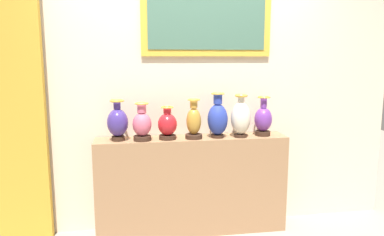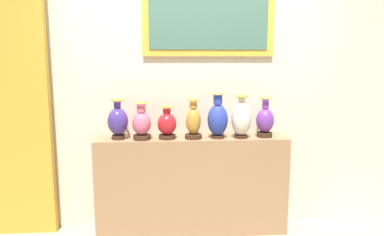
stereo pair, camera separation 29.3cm
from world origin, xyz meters
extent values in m
plane|color=gray|center=(0.00, 0.00, 0.00)|extent=(10.02, 10.02, 0.00)
cube|color=#99704C|center=(0.00, 0.00, 0.45)|extent=(1.75, 0.30, 0.90)
cube|color=beige|center=(0.00, 0.21, 1.51)|extent=(4.02, 0.10, 3.02)
cube|color=gold|center=(0.16, 0.14, 2.02)|extent=(1.20, 0.03, 0.77)
cube|color=#436A58|center=(0.16, 0.12, 2.02)|extent=(1.08, 0.01, 0.65)
cube|color=gold|center=(-1.55, 0.09, 1.33)|extent=(0.55, 0.08, 2.66)
cylinder|color=#382319|center=(-0.66, -0.03, 0.92)|extent=(0.11, 0.11, 0.04)
ellipsoid|color=#3F2D7F|center=(-0.66, -0.03, 1.06)|extent=(0.18, 0.18, 0.24)
cylinder|color=#3F2D7F|center=(-0.66, -0.03, 1.22)|extent=(0.06, 0.06, 0.07)
torus|color=gold|center=(-0.66, -0.03, 1.25)|extent=(0.12, 0.12, 0.02)
cylinder|color=#382319|center=(-0.45, -0.05, 0.92)|extent=(0.15, 0.15, 0.04)
ellipsoid|color=#CC5972|center=(-0.45, -0.05, 1.05)|extent=(0.16, 0.16, 0.20)
cylinder|color=#CC5972|center=(-0.45, -0.05, 1.19)|extent=(0.08, 0.08, 0.08)
torus|color=gold|center=(-0.45, -0.05, 1.23)|extent=(0.12, 0.12, 0.01)
cylinder|color=#382319|center=(-0.23, -0.03, 0.92)|extent=(0.15, 0.15, 0.04)
ellipsoid|color=red|center=(-0.23, -0.03, 1.04)|extent=(0.17, 0.17, 0.20)
cylinder|color=red|center=(-0.23, -0.03, 1.16)|extent=(0.07, 0.07, 0.05)
torus|color=gold|center=(-0.23, -0.03, 1.19)|extent=(0.11, 0.11, 0.01)
cylinder|color=#382319|center=(0.01, -0.04, 0.92)|extent=(0.15, 0.15, 0.04)
ellipsoid|color=#B27F2D|center=(0.01, -0.04, 1.06)|extent=(0.13, 0.13, 0.24)
cylinder|color=#B27F2D|center=(0.01, -0.04, 1.22)|extent=(0.07, 0.07, 0.07)
torus|color=gold|center=(0.01, -0.04, 1.25)|extent=(0.11, 0.11, 0.01)
cylinder|color=#382319|center=(0.23, -0.04, 0.92)|extent=(0.12, 0.12, 0.03)
ellipsoid|color=#263899|center=(0.23, -0.04, 1.07)|extent=(0.18, 0.18, 0.28)
cylinder|color=#263899|center=(0.23, -0.04, 1.26)|extent=(0.08, 0.08, 0.09)
torus|color=gold|center=(0.23, -0.04, 1.30)|extent=(0.12, 0.12, 0.01)
cylinder|color=#382319|center=(0.44, -0.05, 0.92)|extent=(0.12, 0.12, 0.03)
ellipsoid|color=beige|center=(0.44, -0.05, 1.08)|extent=(0.18, 0.18, 0.30)
cylinder|color=beige|center=(0.44, -0.05, 1.26)|extent=(0.06, 0.06, 0.06)
torus|color=gold|center=(0.44, -0.05, 1.28)|extent=(0.11, 0.11, 0.02)
cylinder|color=#382319|center=(0.67, -0.02, 0.92)|extent=(0.14, 0.14, 0.04)
ellipsoid|color=#6B3393|center=(0.67, -0.02, 1.06)|extent=(0.16, 0.16, 0.22)
cylinder|color=#6B3393|center=(0.67, -0.02, 1.21)|extent=(0.06, 0.06, 0.10)
torus|color=gold|center=(0.67, -0.02, 1.26)|extent=(0.12, 0.12, 0.01)
camera|label=1|loc=(-0.51, -3.22, 1.62)|focal=34.32mm
camera|label=2|loc=(-0.22, -3.25, 1.62)|focal=34.32mm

